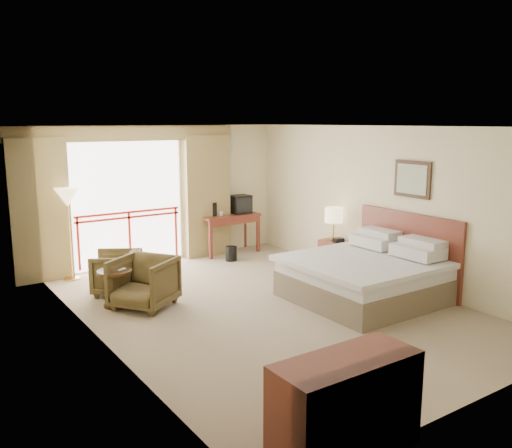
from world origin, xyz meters
TOP-DOWN VIEW (x-y plane):
  - floor at (0.00, 0.00)m, footprint 7.00×7.00m
  - ceiling at (0.00, 0.00)m, footprint 7.00×7.00m
  - wall_back at (0.00, 3.50)m, footprint 5.00×0.00m
  - wall_front at (0.00, -3.50)m, footprint 5.00×0.00m
  - wall_left at (-2.50, 0.00)m, footprint 0.00×7.00m
  - wall_right at (2.50, 0.00)m, footprint 0.00×7.00m
  - balcony_door at (-0.80, 3.48)m, footprint 2.40×0.00m
  - balcony_railing at (-0.80, 3.46)m, footprint 2.09×0.03m
  - curtain_left at (-2.45, 3.35)m, footprint 1.00×0.26m
  - curtain_right at (0.85, 3.35)m, footprint 1.00×0.26m
  - valance at (-0.80, 3.38)m, footprint 4.40×0.22m
  - hvac_vent at (1.30, 3.47)m, footprint 0.50×0.04m
  - bed at (1.50, -0.60)m, footprint 2.13×2.06m
  - headboard at (2.46, -0.60)m, footprint 0.06×2.10m
  - framed_art at (2.47, -0.60)m, footprint 0.04×0.72m
  - nightstand at (2.20, 0.90)m, footprint 0.44×0.52m
  - table_lamp at (2.20, 0.95)m, footprint 0.34×0.34m
  - phone at (2.15, 0.75)m, footprint 0.20×0.17m
  - desk at (1.32, 3.32)m, footprint 1.28×0.62m
  - tv at (1.62, 3.26)m, footprint 0.43×0.34m
  - coffee_maker at (0.97, 3.26)m, footprint 0.14×0.14m
  - cup at (1.12, 3.21)m, footprint 0.09×0.09m
  - wastebasket at (1.01, 2.65)m, footprint 0.29×0.29m
  - armchair_far at (-1.63, 1.94)m, footprint 1.03×1.02m
  - armchair_near at (-1.54, 1.02)m, footprint 1.17×1.17m
  - side_table at (-1.88, 1.29)m, footprint 0.52×0.52m
  - book at (-1.88, 1.29)m, footprint 0.19×0.23m
  - floor_lamp at (-2.03, 3.13)m, footprint 0.42×0.42m
  - dresser at (-1.59, -3.40)m, footprint 1.30×0.55m

SIDE VIEW (x-z plane):
  - floor at x=0.00m, z-range 0.00..0.00m
  - armchair_far at x=-1.63m, z-range -0.35..0.35m
  - armchair_near at x=-1.54m, z-range -0.39..0.39m
  - wastebasket at x=1.01m, z-range 0.00..0.29m
  - nightstand at x=2.20m, z-range 0.00..0.59m
  - bed at x=1.50m, z-range -0.11..0.86m
  - side_table at x=-1.88m, z-range 0.10..0.67m
  - dresser at x=-1.59m, z-range 0.00..0.86m
  - book at x=-1.88m, z-range 0.56..0.58m
  - phone at x=2.15m, z-range 0.59..0.67m
  - desk at x=1.32m, z-range 0.23..1.07m
  - headboard at x=2.46m, z-range 0.00..1.30m
  - balcony_railing at x=-0.80m, z-range 0.30..1.32m
  - cup at x=1.12m, z-range 0.83..0.93m
  - coffee_maker at x=0.97m, z-range 0.83..1.12m
  - tv at x=1.62m, z-range 0.83..1.22m
  - table_lamp at x=2.20m, z-range 0.76..1.35m
  - balcony_door at x=-0.80m, z-range 0.00..2.40m
  - curtain_left at x=-2.45m, z-range 0.00..2.50m
  - curtain_right at x=0.85m, z-range 0.00..2.50m
  - wall_left at x=-2.50m, z-range -2.15..4.85m
  - wall_right at x=2.50m, z-range -2.15..4.85m
  - wall_back at x=0.00m, z-range -1.15..3.85m
  - wall_front at x=0.00m, z-range -1.15..3.85m
  - floor_lamp at x=-2.03m, z-range 0.59..2.23m
  - framed_art at x=2.47m, z-range 1.55..2.15m
  - hvac_vent at x=1.30m, z-range 2.10..2.60m
  - valance at x=-0.80m, z-range 2.41..2.69m
  - ceiling at x=0.00m, z-range 2.70..2.70m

